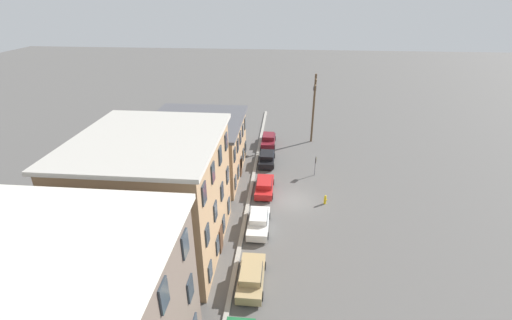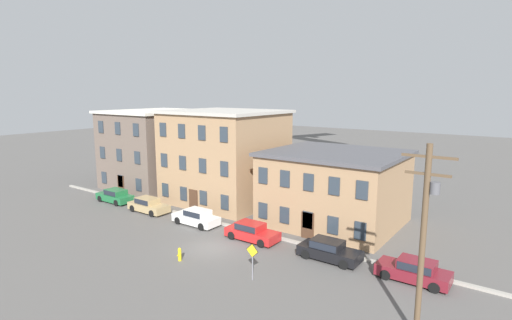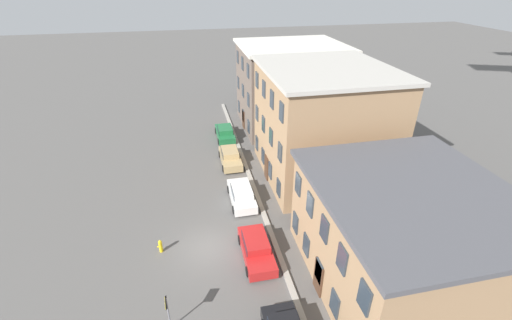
{
  "view_description": "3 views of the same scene",
  "coord_description": "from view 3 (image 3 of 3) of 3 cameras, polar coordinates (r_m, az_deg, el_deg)",
  "views": [
    {
      "loc": [
        -29.53,
        1.19,
        19.12
      ],
      "look_at": [
        -0.5,
        3.75,
        4.69
      ],
      "focal_mm": 24.0,
      "sensor_mm": 36.0,
      "label": 1
    },
    {
      "loc": [
        19.6,
        -21.54,
        11.77
      ],
      "look_at": [
        1.22,
        3.95,
        6.38
      ],
      "focal_mm": 28.0,
      "sensor_mm": 36.0,
      "label": 2
    },
    {
      "loc": [
        17.85,
        -0.49,
        16.6
      ],
      "look_at": [
        -1.61,
        3.65,
        5.56
      ],
      "focal_mm": 24.0,
      "sensor_mm": 36.0,
      "label": 3
    }
  ],
  "objects": [
    {
      "name": "ground_plane",
      "position": [
        24.38,
        -7.88,
        -14.23
      ],
      "size": [
        200.0,
        200.0,
        0.0
      ],
      "primitive_type": "plane",
      "color": "#565451"
    },
    {
      "name": "kerb_strip",
      "position": [
        24.83,
        2.75,
        -12.72
      ],
      "size": [
        56.0,
        0.36,
        0.16
      ],
      "primitive_type": "cube",
      "color": "#9E998E",
      "rests_on": "ground_plane"
    },
    {
      "name": "apartment_corner",
      "position": [
        41.08,
        5.7,
        12.16
      ],
      "size": [
        10.26,
        11.63,
        9.51
      ],
      "color": "#66564C",
      "rests_on": "ground_plane"
    },
    {
      "name": "apartment_midblock",
      "position": [
        30.47,
        11.01,
        5.97
      ],
      "size": [
        11.38,
        10.33,
        9.84
      ],
      "color": "#9E7A56",
      "rests_on": "ground_plane"
    },
    {
      "name": "apartment_far",
      "position": [
        21.78,
        23.42,
        -11.55
      ],
      "size": [
        11.51,
        10.38,
        6.54
      ],
      "color": "#9E7A56",
      "rests_on": "ground_plane"
    },
    {
      "name": "car_green",
      "position": [
        38.55,
        -5.2,
        4.64
      ],
      "size": [
        4.4,
        1.92,
        1.43
      ],
      "color": "#1E6638",
      "rests_on": "ground_plane"
    },
    {
      "name": "car_tan",
      "position": [
        33.41,
        -4.34,
        0.62
      ],
      "size": [
        4.4,
        1.92,
        1.43
      ],
      "color": "tan",
      "rests_on": "ground_plane"
    },
    {
      "name": "car_white",
      "position": [
        27.83,
        -2.39,
        -5.71
      ],
      "size": [
        4.4,
        1.92,
        1.43
      ],
      "color": "silver",
      "rests_on": "ground_plane"
    },
    {
      "name": "car_red",
      "position": [
        23.07,
        0.05,
        -14.37
      ],
      "size": [
        4.4,
        1.92,
        1.43
      ],
      "color": "#B21E1E",
      "rests_on": "ground_plane"
    },
    {
      "name": "caution_sign",
      "position": [
        19.46,
        -14.61,
        -22.66
      ],
      "size": [
        0.92,
        0.08,
        2.43
      ],
      "color": "slate",
      "rests_on": "ground_plane"
    },
    {
      "name": "fire_hydrant",
      "position": [
        24.41,
        -15.62,
        -13.63
      ],
      "size": [
        0.24,
        0.34,
        0.96
      ],
      "color": "yellow",
      "rests_on": "ground_plane"
    }
  ]
}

